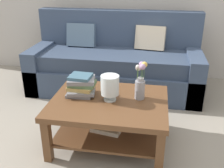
{
  "coord_description": "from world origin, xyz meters",
  "views": [
    {
      "loc": [
        0.4,
        -2.46,
        1.58
      ],
      "look_at": [
        0.0,
        -0.16,
        0.56
      ],
      "focal_mm": 42.25,
      "sensor_mm": 36.0,
      "label": 1
    }
  ],
  "objects_px": {
    "couch": "(115,64)",
    "flower_pitcher": "(140,83)",
    "glass_hurricane_vase": "(110,86)",
    "coffee_table": "(109,112)",
    "book_stack_main": "(81,85)"
  },
  "relations": [
    {
      "from": "couch",
      "to": "flower_pitcher",
      "type": "distance_m",
      "value": 1.3
    },
    {
      "from": "couch",
      "to": "coffee_table",
      "type": "relative_size",
      "value": 2.12
    },
    {
      "from": "book_stack_main",
      "to": "couch",
      "type": "bearing_deg",
      "value": 83.4
    },
    {
      "from": "couch",
      "to": "coffee_table",
      "type": "height_order",
      "value": "couch"
    },
    {
      "from": "couch",
      "to": "book_stack_main",
      "type": "bearing_deg",
      "value": -96.6
    },
    {
      "from": "couch",
      "to": "book_stack_main",
      "type": "relative_size",
      "value": 7.92
    },
    {
      "from": "couch",
      "to": "book_stack_main",
      "type": "distance_m",
      "value": 1.23
    },
    {
      "from": "couch",
      "to": "coffee_table",
      "type": "distance_m",
      "value": 1.3
    },
    {
      "from": "coffee_table",
      "to": "glass_hurricane_vase",
      "type": "height_order",
      "value": "glass_hurricane_vase"
    },
    {
      "from": "glass_hurricane_vase",
      "to": "coffee_table",
      "type": "bearing_deg",
      "value": -135.66
    },
    {
      "from": "glass_hurricane_vase",
      "to": "flower_pitcher",
      "type": "bearing_deg",
      "value": 17.15
    },
    {
      "from": "book_stack_main",
      "to": "glass_hurricane_vase",
      "type": "relative_size",
      "value": 1.19
    },
    {
      "from": "couch",
      "to": "flower_pitcher",
      "type": "xyz_separation_m",
      "value": [
        0.42,
        -1.2,
        0.25
      ]
    },
    {
      "from": "coffee_table",
      "to": "glass_hurricane_vase",
      "type": "distance_m",
      "value": 0.27
    },
    {
      "from": "coffee_table",
      "to": "flower_pitcher",
      "type": "xyz_separation_m",
      "value": [
        0.28,
        0.09,
        0.29
      ]
    }
  ]
}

